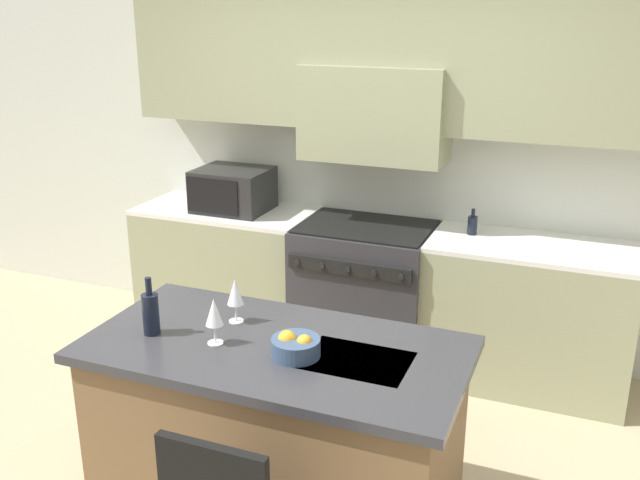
% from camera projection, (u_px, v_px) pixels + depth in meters
% --- Properties ---
extents(back_cabinetry, '(10.00, 0.46, 2.70)m').
position_uv_depth(back_cabinetry, '(381.00, 119.00, 4.68)').
color(back_cabinetry, silver).
rests_on(back_cabinetry, ground_plane).
extents(back_counter, '(3.36, 0.62, 0.93)m').
position_uv_depth(back_counter, '(366.00, 291.00, 4.82)').
color(back_counter, gray).
rests_on(back_counter, ground_plane).
extents(range_stove, '(0.87, 0.70, 0.94)m').
position_uv_depth(range_stove, '(365.00, 292.00, 4.80)').
color(range_stove, '#2D2D33').
rests_on(range_stove, ground_plane).
extents(microwave, '(0.50, 0.43, 0.29)m').
position_uv_depth(microwave, '(233.00, 190.00, 4.97)').
color(microwave, black).
rests_on(microwave, back_counter).
extents(kitchen_island, '(1.68, 0.86, 0.91)m').
position_uv_depth(kitchen_island, '(277.00, 434.00, 3.25)').
color(kitchen_island, brown).
rests_on(kitchen_island, ground_plane).
extents(wine_bottle, '(0.08, 0.08, 0.27)m').
position_uv_depth(wine_bottle, '(151.00, 313.00, 3.18)').
color(wine_bottle, black).
rests_on(wine_bottle, kitchen_island).
extents(wine_glass_near, '(0.08, 0.08, 0.21)m').
position_uv_depth(wine_glass_near, '(214.00, 313.00, 3.07)').
color(wine_glass_near, white).
rests_on(wine_glass_near, kitchen_island).
extents(wine_glass_far, '(0.08, 0.08, 0.21)m').
position_uv_depth(wine_glass_far, '(235.00, 293.00, 3.28)').
color(wine_glass_far, white).
rests_on(wine_glass_far, kitchen_island).
extents(fruit_bowl, '(0.21, 0.21, 0.11)m').
position_uv_depth(fruit_bowl, '(295.00, 346.00, 3.00)').
color(fruit_bowl, '#384C6B').
rests_on(fruit_bowl, kitchen_island).
extents(oil_bottle_on_counter, '(0.06, 0.06, 0.17)m').
position_uv_depth(oil_bottle_on_counter, '(472.00, 225.00, 4.47)').
color(oil_bottle_on_counter, black).
rests_on(oil_bottle_on_counter, back_counter).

